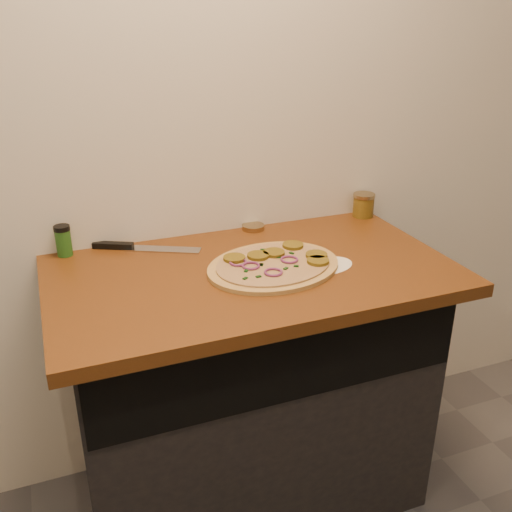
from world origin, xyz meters
name	(u,v)px	position (x,y,z in m)	size (l,w,h in m)	color
cabinet	(249,391)	(0.00, 1.45, 0.43)	(1.10, 0.60, 0.86)	black
countertop	(252,274)	(0.00, 1.42, 0.88)	(1.20, 0.70, 0.04)	#653313
pizza	(274,265)	(0.06, 1.40, 0.91)	(0.49, 0.49, 0.03)	tan
chefs_knife	(137,247)	(-0.30, 1.69, 0.91)	(0.33, 0.19, 0.02)	#B7BAC1
mason_jar_lid	(253,227)	(0.12, 1.72, 0.91)	(0.08, 0.08, 0.02)	#957F57
salsa_jar	(363,205)	(0.55, 1.70, 0.94)	(0.08, 0.08, 0.09)	maroon
spice_shaker	(63,241)	(-0.51, 1.72, 0.95)	(0.05, 0.05, 0.10)	#23571B
flour_spill	(329,265)	(0.22, 1.35, 0.90)	(0.16, 0.16, 0.00)	white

